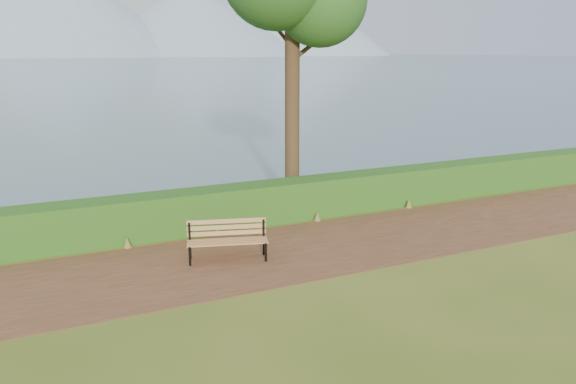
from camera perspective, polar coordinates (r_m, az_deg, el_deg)
ground at (r=12.14m, az=0.85°, el=-6.49°), size 140.00×140.00×0.00m
path at (r=12.40m, az=0.24°, el=-6.02°), size 40.00×3.40×0.01m
hedge at (r=14.26m, az=-3.72°, el=-1.24°), size 32.00×0.85×1.00m
water at (r=270.28m, az=-24.65°, el=12.09°), size 700.00×510.00×0.00m
mountains at (r=416.93m, az=-26.78°, el=16.02°), size 585.00×190.00×70.00m
bench at (r=11.87m, az=-6.20°, el=-4.59°), size 1.74×0.94×0.84m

